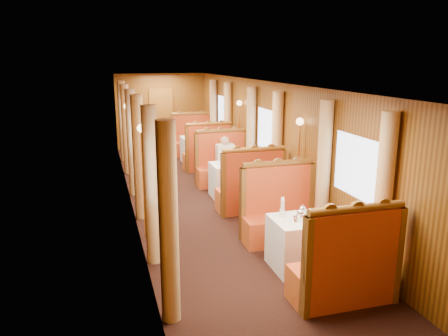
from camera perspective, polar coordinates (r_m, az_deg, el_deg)
name	(u,v)px	position (r m, az deg, el deg)	size (l,w,h in m)	color
floor	(202,199)	(9.52, -2.85, -4.10)	(3.00, 12.00, 0.01)	black
ceiling	(201,82)	(9.06, -3.05, 11.10)	(3.00, 12.00, 0.01)	silver
wall_far	(161,111)	(15.06, -8.20, 7.38)	(3.00, 2.50, 0.01)	brown
wall_near	(368,273)	(3.88, 18.25, -12.93)	(3.00, 2.50, 0.01)	brown
wall_left	(129,147)	(9.00, -12.29, 2.75)	(12.00, 2.50, 0.01)	brown
wall_right	(268,139)	(9.66, 5.77, 3.76)	(12.00, 2.50, 0.01)	brown
doorway_far	(162,118)	(15.06, -8.15, 6.42)	(0.80, 0.04, 2.00)	brown
table_near	(308,242)	(6.54, 10.85, -9.53)	(1.05, 0.72, 0.75)	white
banquette_near_fwd	(345,271)	(5.73, 15.53, -12.84)	(1.30, 0.55, 1.34)	#A71F12
banquette_near_aft	(280,216)	(7.37, 7.33, -6.22)	(1.30, 0.55, 1.34)	#A71F12
table_mid	(235,180)	(9.61, 1.48, -1.59)	(1.05, 0.72, 0.75)	white
banquette_mid_fwd	(251,191)	(8.67, 3.50, -3.01)	(1.30, 0.55, 1.34)	#A71F12
banquette_mid_aft	(223,167)	(10.53, -0.17, 0.10)	(1.30, 0.55, 1.34)	#A71F12
table_far	(200,149)	(12.89, -3.20, 2.45)	(1.05, 0.72, 0.75)	white
banquette_far_fwd	(208,155)	(11.92, -2.11, 1.74)	(1.30, 0.55, 1.34)	#A71F12
banquette_far_aft	(192,142)	(13.86, -4.14, 3.45)	(1.30, 0.55, 1.34)	#A71F12
tea_tray	(306,220)	(6.32, 10.65, -6.63)	(0.34, 0.26, 0.01)	silver
teapot_left	(300,217)	(6.21, 9.95, -6.37)	(0.17, 0.13, 0.14)	silver
teapot_right	(309,217)	(6.26, 11.08, -6.25)	(0.17, 0.13, 0.14)	silver
teapot_back	(302,213)	(6.40, 10.19, -5.80)	(0.16, 0.12, 0.13)	silver
fruit_plate	(332,217)	(6.48, 13.93, -6.18)	(0.21, 0.21, 0.05)	white
cup_inboard	(282,211)	(6.33, 7.65, -5.53)	(0.08, 0.08, 0.26)	white
cup_outboard	(282,208)	(6.44, 7.63, -5.19)	(0.08, 0.08, 0.26)	white
rose_vase_mid	(235,156)	(9.47, 1.51, 1.63)	(0.06, 0.06, 0.36)	silver
rose_vase_far	(201,131)	(12.80, -3.06, 4.88)	(0.06, 0.06, 0.36)	silver
window_left_near	(150,183)	(5.56, -9.67, -1.96)	(1.20, 0.90, 0.01)	#98ADCC
curtain_left_near_a	(169,225)	(4.92, -7.26, -7.38)	(0.22, 0.22, 2.35)	#DDAF71
curtain_left_near_b	(152,187)	(6.39, -9.45, -2.40)	(0.22, 0.22, 2.35)	#DDAF71
window_right_near	(357,167)	(6.56, 17.03, 0.08)	(1.20, 0.90, 0.01)	#98ADCC
curtain_right_near_a	(383,203)	(5.96, 20.03, -4.30)	(0.22, 0.22, 2.35)	#DDAF71
curtain_right_near_b	(323,173)	(7.22, 12.85, -0.66)	(0.22, 0.22, 2.35)	#DDAF71
window_left_mid	(129,137)	(8.96, -12.27, 4.01)	(1.20, 0.90, 0.01)	#98ADCC
curtain_left_mid_a	(139,158)	(8.26, -11.05, 1.28)	(0.22, 0.22, 2.35)	#DDAF71
curtain_left_mid_b	(132,143)	(9.79, -11.90, 3.22)	(0.22, 0.22, 2.35)	#DDAF71
window_right_mid	(268,130)	(9.62, 5.72, 4.93)	(1.20, 0.90, 0.01)	#98ADCC
curtain_right_mid_a	(277,150)	(8.92, 6.89, 2.38)	(0.22, 0.22, 2.35)	#DDAF71
curtain_right_mid_b	(251,137)	(10.35, 3.55, 4.07)	(0.22, 0.22, 2.35)	#DDAF71
window_left_far	(120,116)	(12.42, -13.43, 6.67)	(1.20, 0.90, 0.01)	#98ADCC
curtain_left_far_a	(126,130)	(11.70, -12.64, 4.91)	(0.22, 0.22, 2.35)	#DDAF71
curtain_left_far_b	(123,122)	(13.24, -13.09, 5.92)	(0.22, 0.22, 2.35)	#DDAF71
window_right_far	(224,112)	(12.90, -0.05, 7.32)	(1.20, 0.90, 0.01)	#98ADCC
curtain_right_far_a	(228,125)	(12.17, 0.49, 5.60)	(0.22, 0.22, 2.35)	#DDAF71
curtain_right_far_b	(213,118)	(13.66, -1.39, 6.52)	(0.22, 0.22, 2.35)	#DDAF71
sconce_left_fore	(143,158)	(7.27, -10.58, 1.26)	(0.14, 0.14, 1.95)	#BF8C3F
sconce_right_fore	(299,149)	(8.02, 9.75, 2.49)	(0.14, 0.14, 1.95)	#BF8C3F
sconce_left_aft	(128,127)	(10.71, -12.47, 5.24)	(0.14, 0.14, 1.95)	#BF8C3F
sconce_right_aft	(239,123)	(11.23, 2.00, 5.96)	(0.14, 0.14, 1.95)	#BF8C3F
steward	(161,160)	(9.69, -8.21, 1.09)	(0.59, 0.39, 1.63)	navy
passenger	(225,156)	(10.26, 0.15, 1.55)	(0.40, 0.44, 0.76)	beige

